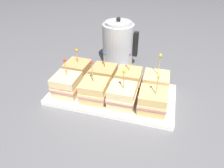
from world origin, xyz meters
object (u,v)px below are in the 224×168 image
(sandwich_front_center_right, at_px, (122,96))
(sandwich_back_far_right, at_px, (156,84))
(sandwich_front_far_left, at_px, (67,85))
(kettle_steel, at_px, (118,43))
(serving_platter, at_px, (112,95))
(sandwich_front_far_right, at_px, (152,101))
(sandwich_back_far_left, at_px, (78,71))
(sandwich_front_center_left, at_px, (95,91))
(sandwich_back_center_left, at_px, (104,75))
(sandwich_back_center_right, at_px, (129,79))

(sandwich_front_center_right, height_order, sandwich_back_far_right, sandwich_back_far_right)
(sandwich_front_far_left, relative_size, kettle_steel, 0.64)
(serving_platter, distance_m, sandwich_front_far_right, 0.17)
(sandwich_front_far_right, bearing_deg, sandwich_back_far_left, 160.97)
(sandwich_front_center_left, height_order, sandwich_back_center_left, sandwich_front_center_left)
(sandwich_back_center_right, distance_m, kettle_steel, 0.25)
(sandwich_back_far_left, relative_size, kettle_steel, 0.61)
(serving_platter, bearing_deg, sandwich_front_far_right, -19.04)
(sandwich_back_far_right, bearing_deg, sandwich_front_center_left, -153.43)
(sandwich_front_far_left, bearing_deg, sandwich_back_far_left, 91.20)
(serving_platter, relative_size, sandwich_front_far_right, 3.29)
(sandwich_front_center_left, distance_m, sandwich_back_far_left, 0.16)
(sandwich_front_far_left, distance_m, kettle_steel, 0.36)
(sandwich_back_far_right, bearing_deg, sandwich_back_far_left, 179.01)
(sandwich_front_center_left, distance_m, kettle_steel, 0.34)
(sandwich_front_center_left, bearing_deg, kettle_steel, 89.94)
(sandwich_front_center_right, distance_m, sandwich_front_far_right, 0.11)
(sandwich_front_center_right, distance_m, sandwich_back_far_right, 0.15)
(serving_platter, height_order, sandwich_back_far_right, sandwich_back_far_right)
(sandwich_back_far_left, bearing_deg, sandwich_back_far_right, -0.99)
(sandwich_front_far_right, bearing_deg, kettle_steel, 121.65)
(serving_platter, relative_size, sandwich_back_center_right, 3.26)
(serving_platter, xyz_separation_m, sandwich_front_far_right, (0.16, -0.05, 0.05))
(sandwich_front_far_left, xyz_separation_m, sandwich_back_center_right, (0.22, 0.11, -0.00))
(serving_platter, bearing_deg, sandwich_back_center_left, 131.55)
(sandwich_front_far_left, distance_m, sandwich_back_far_left, 0.11)
(sandwich_front_far_right, distance_m, sandwich_back_center_right, 0.15)
(sandwich_back_center_left, bearing_deg, serving_platter, -48.45)
(sandwich_front_far_left, distance_m, sandwich_front_center_left, 0.11)
(serving_platter, relative_size, kettle_steel, 2.09)
(serving_platter, distance_m, kettle_steel, 0.30)
(sandwich_back_center_left, relative_size, sandwich_back_center_right, 0.95)
(serving_platter, bearing_deg, sandwich_back_center_right, 47.42)
(sandwich_back_far_left, xyz_separation_m, sandwich_back_far_right, (0.32, -0.01, 0.00))
(sandwich_front_center_right, bearing_deg, serving_platter, 134.15)
(serving_platter, relative_size, sandwich_front_far_left, 3.25)
(sandwich_front_center_left, bearing_deg, sandwich_front_far_left, 178.91)
(serving_platter, height_order, sandwich_front_center_left, sandwich_front_center_left)
(sandwich_front_center_right, bearing_deg, sandwich_front_center_left, 179.41)
(sandwich_front_center_right, relative_size, sandwich_front_far_right, 1.01)
(sandwich_front_center_right, height_order, sandwich_back_center_right, same)
(sandwich_back_far_left, height_order, sandwich_back_far_right, sandwich_back_far_right)
(sandwich_back_center_right, bearing_deg, sandwich_front_far_right, -46.84)
(kettle_steel, bearing_deg, sandwich_front_center_left, -90.06)
(serving_platter, distance_m, sandwich_front_center_right, 0.09)
(sandwich_front_center_left, xyz_separation_m, kettle_steel, (0.00, 0.34, 0.05))
(sandwich_front_far_right, relative_size, sandwich_back_center_left, 1.05)
(serving_platter, distance_m, sandwich_back_far_right, 0.17)
(sandwich_back_center_left, xyz_separation_m, sandwich_back_far_right, (0.21, -0.01, 0.00))
(sandwich_front_center_left, height_order, sandwich_front_center_right, sandwich_front_center_left)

